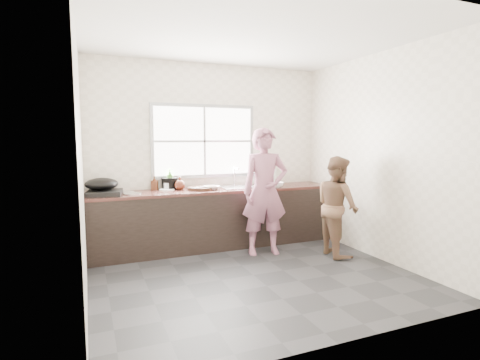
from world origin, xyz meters
name	(u,v)px	position (x,y,z in m)	size (l,w,h in m)	color
floor	(253,275)	(0.00, 0.00, -0.01)	(3.60, 3.20, 0.01)	#2C2C2F
ceiling	(254,36)	(0.00, 0.00, 2.71)	(3.60, 3.20, 0.01)	silver
wall_back	(210,154)	(0.00, 1.60, 1.35)	(3.60, 0.01, 2.70)	silver
wall_left	(81,164)	(-1.80, 0.00, 1.35)	(0.01, 3.20, 2.70)	beige
wall_right	(379,157)	(1.80, 0.00, 1.35)	(0.01, 3.20, 2.70)	beige
wall_front	(344,171)	(0.00, -1.60, 1.35)	(3.60, 0.01, 2.70)	beige
cabinet	(217,219)	(0.00, 1.29, 0.41)	(3.60, 0.62, 0.82)	black
countertop	(217,190)	(0.00, 1.29, 0.84)	(3.60, 0.64, 0.04)	#3B1D18
sink	(239,187)	(0.35, 1.29, 0.86)	(0.55, 0.45, 0.02)	silver
faucet	(234,176)	(0.35, 1.49, 1.01)	(0.02, 0.02, 0.30)	silver
window_frame	(204,141)	(-0.10, 1.59, 1.55)	(1.60, 0.05, 1.10)	#9EA0A5
window_glazing	(204,141)	(-0.10, 1.57, 1.55)	(1.50, 0.01, 1.00)	white
woman	(265,196)	(0.49, 0.71, 0.81)	(0.59, 0.39, 1.62)	#A5637B
person_side	(337,206)	(1.38, 0.29, 0.68)	(0.66, 0.51, 1.36)	brown
cutting_board	(201,188)	(-0.25, 1.28, 0.88)	(0.37, 0.37, 0.04)	black
cleaver	(199,187)	(-0.30, 1.22, 0.90)	(0.22, 0.11, 0.01)	silver
bowl_mince	(212,188)	(-0.09, 1.24, 0.89)	(0.22, 0.22, 0.05)	white
bowl_crabs	(275,185)	(0.84, 1.08, 0.89)	(0.21, 0.21, 0.07)	white
bowl_held	(266,186)	(0.70, 1.08, 0.89)	(0.17, 0.17, 0.05)	white
black_pot	(170,183)	(-0.65, 1.52, 0.94)	(0.23, 0.23, 0.17)	black
plate_food	(167,190)	(-0.71, 1.40, 0.87)	(0.21, 0.21, 0.02)	white
bottle_green	(170,179)	(-0.64, 1.51, 1.01)	(0.11, 0.11, 0.29)	#509831
bottle_brown_tall	(155,184)	(-0.86, 1.52, 0.95)	(0.08, 0.08, 0.18)	#4A2312
bottle_brown_short	(180,184)	(-0.53, 1.39, 0.95)	(0.14, 0.14, 0.18)	#512114
glass_jar	(166,187)	(-0.71, 1.43, 0.91)	(0.07, 0.07, 0.10)	silver
burner	(105,193)	(-1.55, 1.25, 0.89)	(0.42, 0.42, 0.06)	black
wok	(102,184)	(-1.58, 1.32, 1.00)	(0.42, 0.42, 0.16)	black
dish_rack	(263,177)	(0.83, 1.44, 0.99)	(0.35, 0.25, 0.26)	white
pot_lid_left	(126,192)	(-1.27, 1.40, 0.87)	(0.22, 0.22, 0.01)	silver
pot_lid_right	(133,194)	(-1.21, 1.21, 0.87)	(0.23, 0.23, 0.01)	silver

